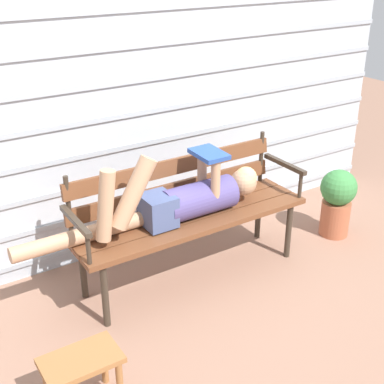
{
  "coord_description": "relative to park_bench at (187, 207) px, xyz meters",
  "views": [
    {
      "loc": [
        -1.71,
        -2.55,
        2.15
      ],
      "look_at": [
        0.0,
        0.11,
        0.66
      ],
      "focal_mm": 49.34,
      "sensor_mm": 36.0,
      "label": 1
    }
  ],
  "objects": [
    {
      "name": "ground_plane",
      "position": [
        -0.0,
        -0.18,
        -0.51
      ],
      "size": [
        12.0,
        12.0,
        0.0
      ],
      "primitive_type": "plane",
      "color": "#936B56"
    },
    {
      "name": "house_siding",
      "position": [
        -0.0,
        0.57,
        0.54
      ],
      "size": [
        4.6,
        0.08,
        2.11
      ],
      "color": "#B2BCC6",
      "rests_on": "ground"
    },
    {
      "name": "park_bench",
      "position": [
        0.0,
        0.0,
        0.0
      ],
      "size": [
        1.68,
        0.47,
        0.87
      ],
      "color": "brown",
      "rests_on": "ground"
    },
    {
      "name": "reclining_person",
      "position": [
        -0.11,
        -0.07,
        0.11
      ],
      "size": [
        1.73,
        0.25,
        0.54
      ],
      "color": "#514784"
    },
    {
      "name": "footstool",
      "position": [
        -1.1,
        -0.77,
        -0.27
      ],
      "size": [
        0.39,
        0.24,
        0.31
      ],
      "color": "#9E6638",
      "rests_on": "ground"
    },
    {
      "name": "potted_plant",
      "position": [
        1.29,
        -0.19,
        -0.2
      ],
      "size": [
        0.29,
        0.29,
        0.56
      ],
      "color": "#AD5B3D",
      "rests_on": "ground"
    }
  ]
}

